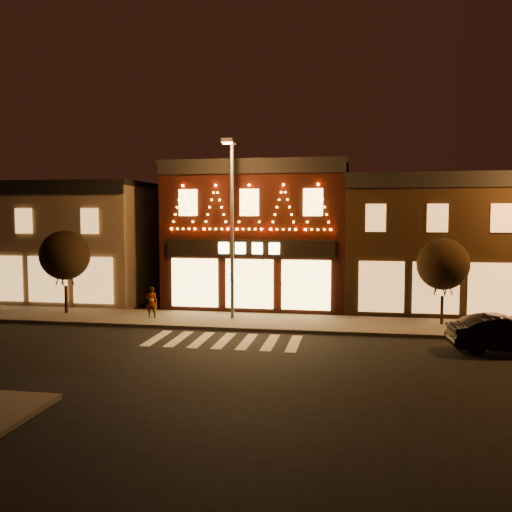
# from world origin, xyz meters

# --- Properties ---
(ground) EXTENTS (120.00, 120.00, 0.00)m
(ground) POSITION_xyz_m (0.00, 0.00, 0.00)
(ground) COLOR black
(ground) RESTS_ON ground
(sidewalk_far) EXTENTS (44.00, 4.00, 0.15)m
(sidewalk_far) POSITION_xyz_m (2.00, 8.00, 0.07)
(sidewalk_far) COLOR #47423D
(sidewalk_far) RESTS_ON ground
(building_left) EXTENTS (12.20, 8.28, 7.30)m
(building_left) POSITION_xyz_m (-13.00, 13.99, 3.66)
(building_left) COLOR #746452
(building_left) RESTS_ON ground
(building_pulp) EXTENTS (10.20, 8.34, 8.30)m
(building_pulp) POSITION_xyz_m (0.00, 13.98, 4.16)
(building_pulp) COLOR black
(building_pulp) RESTS_ON ground
(building_right_a) EXTENTS (9.20, 8.28, 7.50)m
(building_right_a) POSITION_xyz_m (9.50, 13.99, 3.76)
(building_right_a) COLOR #352312
(building_right_a) RESTS_ON ground
(streetlamp_mid) EXTENTS (0.58, 2.02, 8.79)m
(streetlamp_mid) POSITION_xyz_m (-0.53, 7.99, 5.31)
(streetlamp_mid) COLOR #59595E
(streetlamp_mid) RESTS_ON sidewalk_far
(tree_left) EXTENTS (2.62, 2.62, 4.38)m
(tree_left) POSITION_xyz_m (-9.61, 8.29, 3.21)
(tree_left) COLOR black
(tree_left) RESTS_ON sidewalk_far
(tree_right) EXTENTS (2.45, 2.45, 4.10)m
(tree_right) POSITION_xyz_m (9.61, 8.58, 3.02)
(tree_right) COLOR black
(tree_right) RESTS_ON sidewalk_far
(dark_sedan) EXTENTS (4.45, 1.95, 1.42)m
(dark_sedan) POSITION_xyz_m (11.32, 4.10, 0.71)
(dark_sedan) COLOR black
(dark_sedan) RESTS_ON ground
(pedestrian) EXTENTS (0.66, 0.51, 1.60)m
(pedestrian) POSITION_xyz_m (-4.61, 7.68, 0.95)
(pedestrian) COLOR gray
(pedestrian) RESTS_ON sidewalk_far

